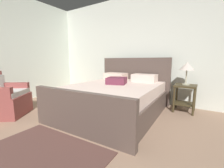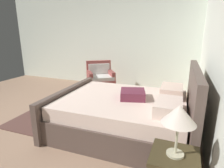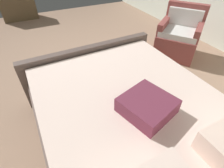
% 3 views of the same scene
% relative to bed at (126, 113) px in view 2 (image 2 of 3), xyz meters
% --- Properties ---
extents(ground_plane, '(6.10, 6.47, 0.02)m').
position_rel_bed_xyz_m(ground_plane, '(0.27, -2.00, -0.36)').
color(ground_plane, '#9E7B63').
extents(wall_back, '(6.22, 0.12, 2.88)m').
position_rel_bed_xyz_m(wall_back, '(0.27, 1.29, 1.09)').
color(wall_back, silver).
rests_on(wall_back, ground).
extents(wall_side_left, '(0.12, 6.59, 2.88)m').
position_rel_bed_xyz_m(wall_side_left, '(-2.84, -2.00, 1.09)').
color(wall_side_left, silver).
rests_on(wall_side_left, ground).
extents(bed, '(1.93, 2.34, 1.20)m').
position_rel_bed_xyz_m(bed, '(0.00, 0.00, 0.00)').
color(bed, brown).
rests_on(bed, ground).
extents(table_lamp_right, '(0.31, 0.31, 0.50)m').
position_rel_bed_xyz_m(table_lamp_right, '(1.26, 0.87, 0.65)').
color(table_lamp_right, '#B7B293').
rests_on(table_lamp_right, nightstand_right).
extents(armchair, '(1.01, 1.01, 0.90)m').
position_rel_bed_xyz_m(armchair, '(-1.86, -1.38, 0.00)').
color(armchair, brown).
rests_on(armchair, ground).
extents(area_rug, '(1.59, 1.06, 0.01)m').
position_rel_bed_xyz_m(area_rug, '(0.00, -1.77, -0.34)').
color(area_rug, brown).
rests_on(area_rug, ground).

